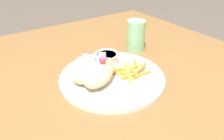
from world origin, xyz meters
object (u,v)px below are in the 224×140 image
at_px(fries_pile, 131,71).
at_px(sauce_ramekin, 107,58).
at_px(pita_sandwich_near, 99,73).
at_px(water_glass, 136,37).
at_px(plate, 112,77).
at_px(pita_sandwich_far, 86,71).

bearing_deg(fries_pile, sauce_ramekin, 105.91).
bearing_deg(pita_sandwich_near, sauce_ramekin, 8.89).
distance_m(fries_pile, water_glass, 0.21).
bearing_deg(plate, pita_sandwich_far, 159.15).
relative_size(plate, pita_sandwich_far, 2.30).
relative_size(pita_sandwich_near, water_glass, 1.35).
height_order(pita_sandwich_far, fries_pile, pita_sandwich_far).
bearing_deg(fries_pile, plate, 157.78).
xyz_separation_m(pita_sandwich_near, pita_sandwich_far, (-0.02, 0.03, -0.00)).
bearing_deg(pita_sandwich_near, fries_pile, -44.67).
xyz_separation_m(sauce_ramekin, water_glass, (0.17, 0.06, 0.02)).
height_order(pita_sandwich_near, water_glass, water_glass).
height_order(pita_sandwich_far, water_glass, water_glass).
xyz_separation_m(pita_sandwich_far, sauce_ramekin, (0.10, 0.04, -0.01)).
bearing_deg(pita_sandwich_near, pita_sandwich_far, 89.40).
xyz_separation_m(pita_sandwich_near, fries_pile, (0.10, -0.02, -0.02)).
distance_m(plate, water_glass, 0.24).
height_order(sauce_ramekin, water_glass, water_glass).
distance_m(plate, fries_pile, 0.06).
xyz_separation_m(pita_sandwich_near, water_glass, (0.25, 0.13, 0.01)).
bearing_deg(fries_pile, pita_sandwich_near, 171.15).
relative_size(sauce_ramekin, water_glass, 0.70).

